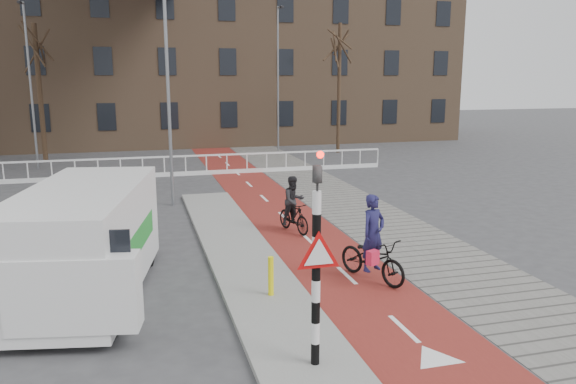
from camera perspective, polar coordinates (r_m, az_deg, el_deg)
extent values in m
plane|color=#38383A|center=(11.52, 2.54, -12.52)|extent=(120.00, 120.00, 0.00)
cube|color=maroon|center=(21.08, -1.84, -1.21)|extent=(2.50, 60.00, 0.01)
cube|color=slate|center=(21.88, 5.31, -0.78)|extent=(3.00, 60.00, 0.01)
cube|color=gray|center=(14.97, -4.73, -6.48)|extent=(1.80, 16.00, 0.12)
cylinder|color=black|center=(8.99, 2.86, -8.92)|extent=(0.14, 0.14, 2.88)
imported|color=black|center=(8.52, 2.99, 2.74)|extent=(0.13, 0.16, 0.80)
cylinder|color=#FF0C05|center=(8.36, 3.30, 3.81)|extent=(0.11, 0.02, 0.11)
cylinder|color=yellow|center=(12.08, -1.75, -8.52)|extent=(0.12, 0.12, 0.85)
imported|color=black|center=(13.37, 8.56, -6.70)|extent=(1.42, 2.09, 1.04)
imported|color=#1B1946|center=(13.19, 8.65, -4.12)|extent=(0.78, 0.66, 1.81)
cube|color=#E11F43|center=(12.78, 8.60, -6.61)|extent=(0.31, 0.26, 0.32)
imported|color=black|center=(17.18, 0.57, -2.54)|extent=(0.90, 1.66, 0.96)
imported|color=black|center=(17.07, 0.58, -0.87)|extent=(0.87, 0.76, 1.50)
cube|color=silver|center=(12.86, -19.95, -4.51)|extent=(3.24, 5.91, 2.24)
cube|color=#1F8F2D|center=(13.04, -24.88, -5.15)|extent=(0.69, 3.52, 0.55)
cube|color=#1F8F2D|center=(12.84, -14.89, -4.69)|extent=(0.69, 3.52, 0.55)
cube|color=black|center=(10.42, -21.13, -6.07)|extent=(1.99, 0.42, 0.90)
cylinder|color=black|center=(11.76, -26.66, -11.23)|extent=(0.42, 0.82, 0.78)
cylinder|color=black|center=(11.19, -17.42, -11.65)|extent=(0.42, 0.82, 0.78)
cylinder|color=black|center=(15.13, -21.32, -5.76)|extent=(0.42, 0.82, 0.78)
cylinder|color=black|center=(14.68, -14.17, -5.81)|extent=(0.42, 0.82, 0.78)
cube|color=silver|center=(27.31, -18.79, 3.17)|extent=(28.00, 0.08, 0.08)
cube|color=silver|center=(27.44, -18.68, 1.41)|extent=(28.00, 0.10, 0.20)
cube|color=#7F6047|center=(42.01, -15.29, 13.08)|extent=(46.00, 10.00, 12.00)
cylinder|color=#312315|center=(34.33, -23.89, 9.13)|extent=(0.27, 0.27, 7.50)
cylinder|color=#312315|center=(35.15, 5.21, 10.38)|extent=(0.22, 0.22, 7.84)
cylinder|color=slate|center=(20.77, -12.08, 9.97)|extent=(0.12, 0.12, 8.36)
cylinder|color=slate|center=(31.52, -24.66, 9.62)|extent=(0.12, 0.12, 8.27)
cylinder|color=slate|center=(35.80, -1.03, 11.27)|extent=(0.12, 0.12, 8.87)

